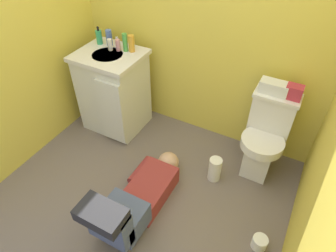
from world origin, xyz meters
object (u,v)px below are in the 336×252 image
object	(u,v)px
toilet	(265,137)
person_plumber	(136,199)
toiletry_bag	(294,92)
toilet_paper_roll	(259,243)
bottle_green	(125,42)
faucet	(117,42)
bottle_pink	(118,45)
bottle_white	(110,45)
bottle_amber	(131,44)
soap_dispenser	(99,37)
bottle_blue	(109,38)
paper_towel_roll	(215,169)
tissue_box	(274,87)
vanity_cabinet	(114,91)

from	to	relation	value
toilet	person_plumber	bearing A→B (deg)	-126.92
toiletry_bag	toilet_paper_roll	bearing A→B (deg)	-81.99
bottle_green	toilet_paper_roll	world-z (taller)	bottle_green
faucet	bottle_pink	bearing A→B (deg)	-47.56
bottle_white	bottle_amber	size ratio (longest dim) A/B	0.70
toilet_paper_roll	bottle_pink	bearing A→B (deg)	155.71
toilet	person_plumber	world-z (taller)	toilet
soap_dispenser	bottle_blue	size ratio (longest dim) A/B	1.13
bottle_pink	toilet_paper_roll	distance (m)	2.01
person_plumber	bottle_amber	world-z (taller)	bottle_amber
bottle_amber	paper_towel_roll	distance (m)	1.34
bottle_pink	bottle_green	world-z (taller)	bottle_green
bottle_blue	paper_towel_roll	bearing A→B (deg)	-15.99
tissue_box	toilet_paper_roll	distance (m)	1.16
vanity_cabinet	bottle_white	xyz separation A→B (m)	(-0.03, 0.07, 0.45)
toiletry_bag	bottle_green	bearing A→B (deg)	-177.25
vanity_cabinet	person_plumber	distance (m)	1.17
vanity_cabinet	bottle_green	bearing A→B (deg)	48.87
vanity_cabinet	paper_towel_roll	xyz separation A→B (m)	(1.19, -0.22, -0.30)
bottle_white	bottle_green	xyz separation A→B (m)	(0.13, 0.05, 0.03)
bottle_amber	soap_dispenser	bearing A→B (deg)	-177.78
person_plumber	bottle_green	bearing A→B (deg)	125.23
person_plumber	vanity_cabinet	bearing A→B (deg)	133.06
vanity_cabinet	tissue_box	distance (m)	1.50
tissue_box	toilet_paper_roll	world-z (taller)	tissue_box
tissue_box	bottle_blue	world-z (taller)	bottle_blue
bottle_green	faucet	bearing A→B (deg)	167.03
bottle_blue	bottle_pink	size ratio (longest dim) A/B	1.39
vanity_cabinet	bottle_amber	world-z (taller)	bottle_amber
vanity_cabinet	paper_towel_roll	bearing A→B (deg)	-10.41
person_plumber	soap_dispenser	distance (m)	1.54
person_plumber	bottle_green	distance (m)	1.38
tissue_box	toilet_paper_roll	size ratio (longest dim) A/B	2.00
toiletry_bag	bottle_amber	xyz separation A→B (m)	(-1.43, -0.05, 0.09)
faucet	tissue_box	size ratio (longest dim) A/B	0.45
toilet	tissue_box	world-z (taller)	tissue_box
toilet	bottle_green	distance (m)	1.48
faucet	bottle_blue	size ratio (longest dim) A/B	0.68
person_plumber	bottle_green	size ratio (longest dim) A/B	6.45
vanity_cabinet	bottle_amber	bearing A→B (deg)	40.94
bottle_blue	bottle_green	size ratio (longest dim) A/B	0.89
tissue_box	bottle_green	bearing A→B (deg)	-176.95
person_plumber	soap_dispenser	size ratio (longest dim) A/B	6.42
toiletry_bag	toilet_paper_roll	xyz separation A→B (m)	(0.12, -0.85, -0.76)
toilet_paper_roll	bottle_blue	bearing A→B (deg)	155.94
paper_towel_roll	bottle_white	bearing A→B (deg)	166.75
soap_dispenser	bottle_amber	xyz separation A→B (m)	(0.35, 0.01, 0.01)
bottle_white	bottle_amber	bearing A→B (deg)	21.01
toiletry_bag	soap_dispenser	xyz separation A→B (m)	(-1.78, -0.07, 0.08)
faucet	person_plumber	distance (m)	1.44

